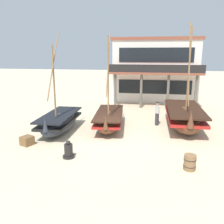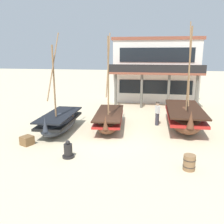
{
  "view_description": "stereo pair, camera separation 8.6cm",
  "coord_description": "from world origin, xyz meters",
  "px_view_note": "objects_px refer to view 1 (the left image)",
  "views": [
    {
      "loc": [
        2.48,
        -13.46,
        5.01
      ],
      "look_at": [
        0.0,
        1.0,
        1.4
      ],
      "focal_mm": 38.4,
      "sensor_mm": 36.0,
      "label": 1
    },
    {
      "loc": [
        2.56,
        -13.45,
        5.01
      ],
      "look_at": [
        0.0,
        1.0,
        1.4
      ],
      "focal_mm": 38.4,
      "sensor_mm": 36.0,
      "label": 2
    }
  ],
  "objects_px": {
    "fisherman_by_hull": "(157,114)",
    "cargo_crate": "(27,141)",
    "fishing_boat_near_left": "(60,122)",
    "fishing_boat_far_right": "(109,119)",
    "capstan_winch": "(69,151)",
    "wooden_barrel": "(190,162)",
    "harbor_building_main": "(155,70)",
    "fishing_boat_centre_large": "(184,117)"
  },
  "relations": [
    {
      "from": "fishing_boat_centre_large",
      "to": "harbor_building_main",
      "type": "relative_size",
      "value": 0.78
    },
    {
      "from": "fishing_boat_centre_large",
      "to": "wooden_barrel",
      "type": "bearing_deg",
      "value": -93.97
    },
    {
      "from": "cargo_crate",
      "to": "fishing_boat_centre_large",
      "type": "bearing_deg",
      "value": 28.05
    },
    {
      "from": "fishing_boat_near_left",
      "to": "fishing_boat_far_right",
      "type": "xyz_separation_m",
      "value": [
        3.05,
        1.29,
        -0.04
      ]
    },
    {
      "from": "fishing_boat_far_right",
      "to": "fishing_boat_near_left",
      "type": "bearing_deg",
      "value": -157.05
    },
    {
      "from": "fisherman_by_hull",
      "to": "cargo_crate",
      "type": "bearing_deg",
      "value": -144.59
    },
    {
      "from": "capstan_winch",
      "to": "harbor_building_main",
      "type": "relative_size",
      "value": 0.1
    },
    {
      "from": "fishing_boat_far_right",
      "to": "cargo_crate",
      "type": "height_order",
      "value": "fishing_boat_far_right"
    },
    {
      "from": "cargo_crate",
      "to": "harbor_building_main",
      "type": "bearing_deg",
      "value": 65.2
    },
    {
      "from": "cargo_crate",
      "to": "harbor_building_main",
      "type": "height_order",
      "value": "harbor_building_main"
    },
    {
      "from": "fishing_boat_near_left",
      "to": "fishing_boat_centre_large",
      "type": "bearing_deg",
      "value": 15.83
    },
    {
      "from": "cargo_crate",
      "to": "fishing_boat_far_right",
      "type": "bearing_deg",
      "value": 43.63
    },
    {
      "from": "fishing_boat_near_left",
      "to": "wooden_barrel",
      "type": "relative_size",
      "value": 8.93
    },
    {
      "from": "fishing_boat_near_left",
      "to": "fisherman_by_hull",
      "type": "bearing_deg",
      "value": 22.64
    },
    {
      "from": "fishing_boat_far_right",
      "to": "harbor_building_main",
      "type": "height_order",
      "value": "harbor_building_main"
    },
    {
      "from": "fishing_boat_centre_large",
      "to": "fishing_boat_far_right",
      "type": "bearing_deg",
      "value": -168.76
    },
    {
      "from": "fishing_boat_far_right",
      "to": "fishing_boat_centre_large",
      "type": "bearing_deg",
      "value": 11.24
    },
    {
      "from": "harbor_building_main",
      "to": "wooden_barrel",
      "type": "bearing_deg",
      "value": -84.61
    },
    {
      "from": "capstan_winch",
      "to": "wooden_barrel",
      "type": "relative_size",
      "value": 1.26
    },
    {
      "from": "fishing_boat_near_left",
      "to": "fisherman_by_hull",
      "type": "height_order",
      "value": "fishing_boat_near_left"
    },
    {
      "from": "cargo_crate",
      "to": "wooden_barrel",
      "type": "bearing_deg",
      "value": -10.08
    },
    {
      "from": "capstan_winch",
      "to": "cargo_crate",
      "type": "distance_m",
      "value": 3.11
    },
    {
      "from": "fishing_boat_far_right",
      "to": "wooden_barrel",
      "type": "height_order",
      "value": "fishing_boat_far_right"
    },
    {
      "from": "wooden_barrel",
      "to": "fishing_boat_near_left",
      "type": "bearing_deg",
      "value": 152.14
    },
    {
      "from": "fishing_boat_far_right",
      "to": "harbor_building_main",
      "type": "xyz_separation_m",
      "value": [
        3.01,
        11.33,
        2.65
      ]
    },
    {
      "from": "fisherman_by_hull",
      "to": "cargo_crate",
      "type": "distance_m",
      "value": 8.86
    },
    {
      "from": "capstan_winch",
      "to": "cargo_crate",
      "type": "relative_size",
      "value": 1.47
    },
    {
      "from": "fishing_boat_near_left",
      "to": "fishing_boat_far_right",
      "type": "height_order",
      "value": "fishing_boat_far_right"
    },
    {
      "from": "capstan_winch",
      "to": "wooden_barrel",
      "type": "bearing_deg",
      "value": -3.27
    },
    {
      "from": "fishing_boat_far_right",
      "to": "capstan_winch",
      "type": "height_order",
      "value": "fishing_boat_far_right"
    },
    {
      "from": "harbor_building_main",
      "to": "cargo_crate",
      "type": "bearing_deg",
      "value": -114.8
    },
    {
      "from": "capstan_winch",
      "to": "harbor_building_main",
      "type": "height_order",
      "value": "harbor_building_main"
    },
    {
      "from": "fisherman_by_hull",
      "to": "cargo_crate",
      "type": "height_order",
      "value": "fisherman_by_hull"
    },
    {
      "from": "fishing_boat_centre_large",
      "to": "wooden_barrel",
      "type": "xyz_separation_m",
      "value": [
        -0.44,
        -6.32,
        -0.43
      ]
    },
    {
      "from": "fishing_boat_centre_large",
      "to": "fisherman_by_hull",
      "type": "distance_m",
      "value": 1.83
    },
    {
      "from": "fishing_boat_centre_large",
      "to": "harbor_building_main",
      "type": "bearing_deg",
      "value": 101.0
    },
    {
      "from": "fishing_boat_near_left",
      "to": "fishing_boat_far_right",
      "type": "bearing_deg",
      "value": 22.95
    },
    {
      "from": "fishing_boat_near_left",
      "to": "fishing_boat_far_right",
      "type": "distance_m",
      "value": 3.31
    },
    {
      "from": "fishing_boat_near_left",
      "to": "fishing_boat_far_right",
      "type": "relative_size",
      "value": 0.99
    },
    {
      "from": "fishing_boat_near_left",
      "to": "cargo_crate",
      "type": "bearing_deg",
      "value": -110.5
    },
    {
      "from": "fishing_boat_near_left",
      "to": "cargo_crate",
      "type": "xyz_separation_m",
      "value": [
        -0.94,
        -2.51,
        -0.42
      ]
    },
    {
      "from": "fishing_boat_centre_large",
      "to": "cargo_crate",
      "type": "xyz_separation_m",
      "value": [
        -9.0,
        -4.8,
        -0.53
      ]
    }
  ]
}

